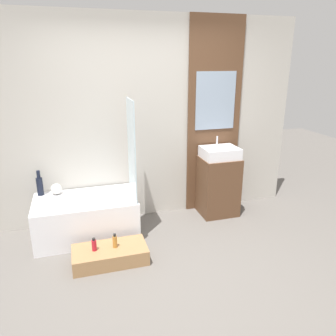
{
  "coord_description": "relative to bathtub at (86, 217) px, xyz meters",
  "views": [
    {
      "loc": [
        -0.87,
        -2.53,
        2.06
      ],
      "look_at": [
        0.08,
        0.71,
        0.94
      ],
      "focal_mm": 35.0,
      "sensor_mm": 36.0,
      "label": 1
    }
  ],
  "objects": [
    {
      "name": "ground_plane",
      "position": [
        0.81,
        -1.18,
        -0.25
      ],
      "size": [
        12.0,
        12.0,
        0.0
      ],
      "primitive_type": "plane",
      "color": "#605B56"
    },
    {
      "name": "wall_tiled_back",
      "position": [
        0.81,
        0.4,
        1.05
      ],
      "size": [
        4.2,
        0.06,
        2.6
      ],
      "primitive_type": "cube",
      "color": "#B7B2A8",
      "rests_on": "ground_plane"
    },
    {
      "name": "wall_wood_accent",
      "position": [
        1.79,
        0.35,
        1.07
      ],
      "size": [
        0.75,
        0.04,
        2.6
      ],
      "color": "brown",
      "rests_on": "ground_plane"
    },
    {
      "name": "bathtub",
      "position": [
        0.0,
        0.0,
        0.0
      ],
      "size": [
        1.19,
        0.7,
        0.49
      ],
      "color": "white",
      "rests_on": "ground_plane"
    },
    {
      "name": "glass_shower_screen",
      "position": [
        0.56,
        -0.11,
        0.82
      ],
      "size": [
        0.01,
        0.45,
        1.16
      ],
      "primitive_type": "cube",
      "color": "silver",
      "rests_on": "bathtub"
    },
    {
      "name": "wooden_step_bench",
      "position": [
        0.2,
        -0.64,
        -0.16
      ],
      "size": [
        0.78,
        0.39,
        0.16
      ],
      "primitive_type": "cube",
      "color": "#997047",
      "rests_on": "ground_plane"
    },
    {
      "name": "vanity_cabinet",
      "position": [
        1.79,
        0.12,
        0.16
      ],
      "size": [
        0.5,
        0.43,
        0.81
      ],
      "primitive_type": "cube",
      "color": "brown",
      "rests_on": "ground_plane"
    },
    {
      "name": "sink",
      "position": [
        1.79,
        0.12,
        0.63
      ],
      "size": [
        0.47,
        0.38,
        0.28
      ],
      "color": "white",
      "rests_on": "vanity_cabinet"
    },
    {
      "name": "vase_tall_dark",
      "position": [
        -0.51,
        0.26,
        0.37
      ],
      "size": [
        0.08,
        0.08,
        0.31
      ],
      "color": "black",
      "rests_on": "bathtub"
    },
    {
      "name": "vase_round_light",
      "position": [
        -0.32,
        0.23,
        0.31
      ],
      "size": [
        0.14,
        0.14,
        0.14
      ],
      "primitive_type": "sphere",
      "color": "silver",
      "rests_on": "bathtub"
    },
    {
      "name": "bottle_soap_primary",
      "position": [
        0.04,
        -0.64,
        -0.02
      ],
      "size": [
        0.05,
        0.05,
        0.14
      ],
      "color": "#B21928",
      "rests_on": "wooden_step_bench"
    },
    {
      "name": "bottle_soap_secondary",
      "position": [
        0.26,
        -0.64,
        -0.01
      ],
      "size": [
        0.05,
        0.05,
        0.16
      ],
      "color": "#B2752D",
      "rests_on": "wooden_step_bench"
    }
  ]
}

